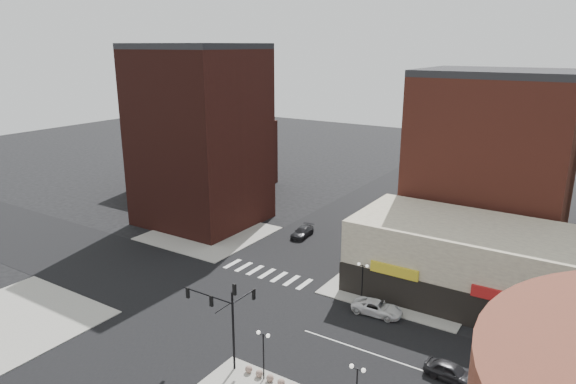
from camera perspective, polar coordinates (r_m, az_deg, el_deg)
The scene contains 19 objects.
ground at distance 54.52m, azimuth -7.35°, elevation -12.09°, with size 240.00×240.00×0.00m, color black.
road_ew at distance 54.52m, azimuth -7.35°, elevation -12.08°, with size 200.00×14.00×0.02m, color black.
road_ns at distance 54.52m, azimuth -7.35°, elevation -12.08°, with size 14.00×200.00×0.02m, color black.
sidewalk_nw at distance 73.21m, azimuth -8.77°, elevation -4.55°, with size 15.00×15.00×0.12m, color gray.
sidewalk_ne at distance 59.40m, azimuth 13.07°, elevation -9.86°, with size 15.00×15.00×0.12m, color gray.
sidewalk_sw at distance 57.03m, azimuth -28.88°, elevation -12.72°, with size 15.00×15.00×0.12m, color gray.
building_nw at distance 75.74m, azimuth -9.74°, elevation 5.87°, with size 16.00×15.00×25.00m, color #3C1813.
building_nw_low at distance 96.81m, azimuth -9.09°, elevation 4.18°, with size 20.00×18.00×12.00m, color #3C1813.
building_ne_midrise at distance 68.59m, azimuth 21.53°, elevation 2.64°, with size 18.00×15.00×22.00m, color brown.
building_ne_row at distance 56.96m, azimuth 19.64°, elevation -7.98°, with size 24.20×12.20×8.00m.
traffic_signal at distance 42.79m, azimuth -6.87°, elevation -12.91°, with size 5.59×3.09×7.77m.
street_lamp_se_a at distance 41.52m, azimuth -2.76°, elevation -16.46°, with size 1.22×0.32×4.16m.
street_lamp_se_b at distance 38.19m, azimuth 7.68°, elevation -19.85°, with size 1.22×0.32×4.16m.
street_lamp_ne at distance 53.35m, azimuth 8.29°, elevation -8.84°, with size 1.22×0.32×4.16m.
bollard_row at distance 42.61m, azimuth -1.39°, elevation -20.18°, with size 5.85×0.60×0.60m.
white_suv at distance 52.45m, azimuth 9.88°, elevation -12.56°, with size 2.29×4.96×1.38m, color white.
dark_sedan_east at distance 44.83m, azimuth 17.70°, elevation -18.50°, with size 1.72×4.28×1.46m, color black.
silver_sedan at distance 48.98m, azimuth 28.75°, elevation -16.73°, with size 1.42×4.08×1.34m, color #AAAAB0.
dark_sedan_north at distance 71.09m, azimuth 1.60°, elevation -4.47°, with size 1.89×4.65×1.35m, color black.
Camera 1 is at (31.58, -36.33, 25.61)m, focal length 32.00 mm.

